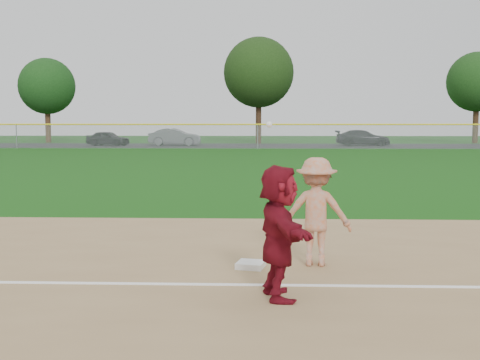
{
  "coord_description": "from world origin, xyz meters",
  "views": [
    {
      "loc": [
        0.4,
        -9.19,
        2.37
      ],
      "look_at": [
        0.0,
        1.5,
        1.3
      ],
      "focal_mm": 45.0,
      "sensor_mm": 36.0,
      "label": 1
    }
  ],
  "objects_px": {
    "first_base": "(251,265)",
    "base_runner": "(279,232)",
    "car_mid": "(175,137)",
    "car_right": "(363,138)",
    "car_left": "(108,138)"
  },
  "relations": [
    {
      "from": "car_mid",
      "to": "base_runner",
      "type": "bearing_deg",
      "value": -172.37
    },
    {
      "from": "car_right",
      "to": "car_mid",
      "type": "bearing_deg",
      "value": 92.23
    },
    {
      "from": "first_base",
      "to": "base_runner",
      "type": "distance_m",
      "value": 1.87
    },
    {
      "from": "first_base",
      "to": "car_mid",
      "type": "height_order",
      "value": "car_mid"
    },
    {
      "from": "base_runner",
      "to": "car_mid",
      "type": "xyz_separation_m",
      "value": [
        -8.32,
        47.55,
        -0.11
      ]
    },
    {
      "from": "first_base",
      "to": "base_runner",
      "type": "bearing_deg",
      "value": -76.2
    },
    {
      "from": "car_left",
      "to": "car_mid",
      "type": "bearing_deg",
      "value": -68.23
    },
    {
      "from": "first_base",
      "to": "car_right",
      "type": "distance_m",
      "value": 46.94
    },
    {
      "from": "car_mid",
      "to": "car_left",
      "type": "bearing_deg",
      "value": 94.5
    },
    {
      "from": "car_left",
      "to": "car_right",
      "type": "bearing_deg",
      "value": -73.1
    },
    {
      "from": "car_mid",
      "to": "car_right",
      "type": "height_order",
      "value": "car_mid"
    },
    {
      "from": "base_runner",
      "to": "car_left",
      "type": "distance_m",
      "value": 48.99
    },
    {
      "from": "car_left",
      "to": "car_right",
      "type": "distance_m",
      "value": 23.35
    },
    {
      "from": "car_left",
      "to": "first_base",
      "type": "bearing_deg",
      "value": -147.84
    },
    {
      "from": "first_base",
      "to": "base_runner",
      "type": "relative_size",
      "value": 0.24
    }
  ]
}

